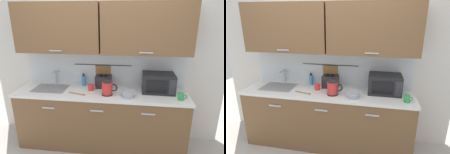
# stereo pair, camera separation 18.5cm
# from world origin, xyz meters

# --- Properties ---
(counter_unit) EXTENTS (2.53, 0.64, 0.90)m
(counter_unit) POSITION_xyz_m (-0.01, 0.30, 0.46)
(counter_unit) COLOR brown
(counter_unit) RESTS_ON ground
(back_wall_assembly) EXTENTS (3.70, 0.41, 2.50)m
(back_wall_assembly) POSITION_xyz_m (-0.00, 0.53, 1.52)
(back_wall_assembly) COLOR silver
(back_wall_assembly) RESTS_ON ground
(sink_faucet) EXTENTS (0.09, 0.17, 0.22)m
(sink_faucet) POSITION_xyz_m (-0.79, 0.53, 1.04)
(sink_faucet) COLOR #B2B5BA
(sink_faucet) RESTS_ON counter_unit
(microwave) EXTENTS (0.46, 0.35, 0.27)m
(microwave) POSITION_xyz_m (0.84, 0.41, 1.04)
(microwave) COLOR black
(microwave) RESTS_ON counter_unit
(electric_kettle) EXTENTS (0.23, 0.16, 0.21)m
(electric_kettle) POSITION_xyz_m (0.12, 0.19, 1.00)
(electric_kettle) COLOR black
(electric_kettle) RESTS_ON counter_unit
(dish_soap_bottle) EXTENTS (0.06, 0.06, 0.20)m
(dish_soap_bottle) POSITION_xyz_m (-0.32, 0.52, 0.99)
(dish_soap_bottle) COLOR #3F8CD8
(dish_soap_bottle) RESTS_ON counter_unit
(mug_near_sink) EXTENTS (0.12, 0.08, 0.09)m
(mug_near_sink) POSITION_xyz_m (-0.15, 0.32, 0.95)
(mug_near_sink) COLOR red
(mug_near_sink) RESTS_ON counter_unit
(mixing_bowl) EXTENTS (0.21, 0.21, 0.08)m
(mixing_bowl) POSITION_xyz_m (0.41, 0.15, 0.94)
(mixing_bowl) COLOR #A5ADB7
(mixing_bowl) RESTS_ON counter_unit
(toaster) EXTENTS (0.26, 0.17, 0.19)m
(toaster) POSITION_xyz_m (0.02, 0.47, 1.00)
(toaster) COLOR #232326
(toaster) RESTS_ON counter_unit
(mug_by_kettle) EXTENTS (0.12, 0.08, 0.09)m
(mug_by_kettle) POSITION_xyz_m (1.11, 0.14, 0.95)
(mug_by_kettle) COLOR green
(mug_by_kettle) RESTS_ON counter_unit
(wooden_spoon) EXTENTS (0.27, 0.10, 0.01)m
(wooden_spoon) POSITION_xyz_m (-0.28, 0.14, 0.91)
(wooden_spoon) COLOR #9E7042
(wooden_spoon) RESTS_ON counter_unit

